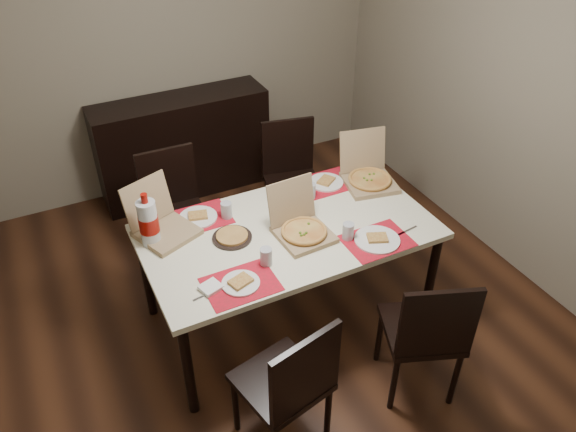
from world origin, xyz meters
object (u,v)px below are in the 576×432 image
Objects in this scene: chair_near_left at (290,383)px; chair_far_left at (175,206)px; dining_table at (288,237)px; dip_bowl at (297,202)px; sideboard at (184,146)px; pizza_box_center at (301,227)px; soda_bottle at (149,223)px; chair_near_right at (426,332)px; chair_far_right at (291,174)px.

chair_far_left is (-0.05, 1.77, 0.00)m from chair_near_left.
dip_bowl is (0.18, 0.22, 0.08)m from dining_table.
sideboard reaches higher than dip_bowl.
dining_table is 4.92× the size of pizza_box_center.
dip_bowl is at bearing -1.49° from soda_bottle.
chair_near_right is 2.01m from chair_far_left.
dip_bowl is at bearing 51.53° from dining_table.
chair_far_left is at bearing 116.25° from chair_near_right.
pizza_box_center is at bearing -21.40° from soda_bottle.
pizza_box_center reaches higher than dip_bowl.
chair_near_right is at bearing -65.85° from dining_table.
dining_table is at bearing -86.62° from sideboard.
chair_near_left is 1.00× the size of chair_near_right.
sideboard is 1.03m from chair_far_left.
dining_table is at bearing -128.47° from dip_bowl.
soda_bottle is at bearing -152.39° from chair_far_right.
chair_far_left is at bearing 64.29° from soda_bottle.
chair_far_left is (-0.37, -0.96, 0.06)m from sideboard.
chair_near_right reaches higher than sideboard.
chair_far_right reaches higher than dining_table.
dining_table is at bearing 120.34° from pizza_box_center.
chair_near_right is at bearing -79.39° from sideboard.
dining_table is (0.11, -1.85, 0.23)m from sideboard.
pizza_box_center is (0.16, -1.94, 0.35)m from sideboard.
sideboard is 2.75m from chair_near_left.
soda_bottle is (-1.28, -0.67, 0.39)m from chair_far_right.
dip_bowl is at bearing 61.20° from chair_near_left.
soda_bottle is at bearing 107.98° from chair_near_left.
chair_near_left is 0.97m from pizza_box_center.
sideboard is 1.87m from dining_table.
pizza_box_center is 1.04× the size of soda_bottle.
dining_table is 1.03m from chair_far_left.
soda_bottle reaches higher than chair_far_right.
chair_near_left is 2.64× the size of soda_bottle.
chair_near_left is 1.00× the size of chair_far_left.
pizza_box_center is 0.33m from dip_bowl.
pizza_box_center reaches higher than chair_far_left.
chair_near_left is at bearing -121.08° from pizza_box_center.
pizza_box_center is at bearing 58.92° from chair_near_left.
sideboard is 1.98m from pizza_box_center.
dining_table is 0.99m from chair_near_left.
pizza_box_center is (0.53, -0.98, 0.29)m from chair_far_left.
pizza_box_center is (-0.36, 0.83, 0.29)m from chair_near_right.
dining_table is at bearing 114.15° from chair_near_right.
chair_near_left and chair_near_right have the same top height.
dining_table is at bearing 63.97° from chair_near_left.
chair_far_left is at bearing -111.26° from sideboard.
chair_far_right is (0.08, 1.83, 0.00)m from chair_near_right.
chair_near_right is 2.64× the size of soda_bottle.
dip_bowl is (0.60, 1.10, 0.25)m from chair_near_left.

